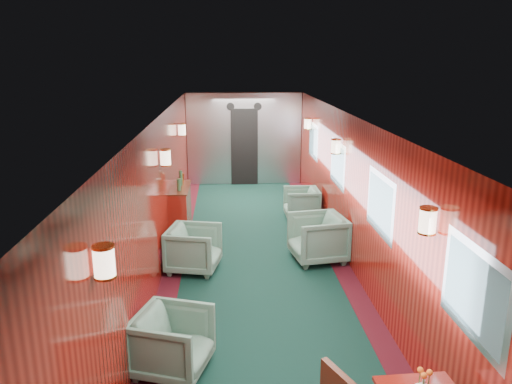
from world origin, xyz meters
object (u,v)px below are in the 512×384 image
Objects in this scene: armchair_right_near at (318,238)px; armchair_right_far at (301,203)px; armchair_left_near at (173,342)px; credenza at (180,212)px; armchair_left_far at (194,249)px.

armchair_right_near is 1.20× the size of armchair_right_far.
armchair_right_near reaches higher than armchair_left_near.
credenza is 1.49× the size of armchair_right_near.
credenza is at bearing -126.23° from armchair_right_near.
armchair_left_near is 0.89× the size of armchair_right_near.
armchair_left_far is at bearing -40.21° from armchair_right_far.
armchair_left_far is 0.92× the size of armchair_right_near.
armchair_right_far is (0.07, 2.25, -0.07)m from armchair_right_near.
credenza is at bearing -67.24° from armchair_right_far.
armchair_left_near is 3.59m from armchair_right_near.
armchair_right_near is (2.02, 0.28, 0.03)m from armchair_left_far.
armchair_left_far is at bearing -77.37° from credenza.
armchair_left_near is at bearing -23.26° from armchair_right_far.
armchair_left_far reaches higher than armchair_right_far.
credenza is 2.64m from armchair_right_far.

